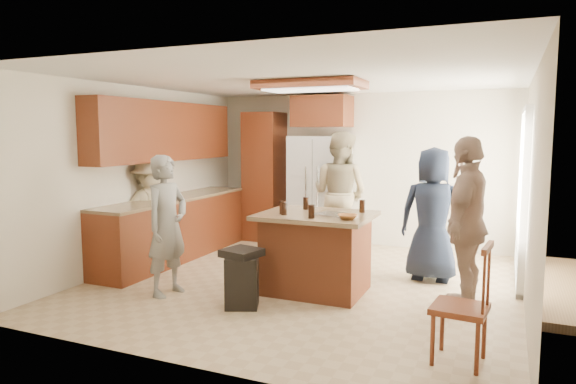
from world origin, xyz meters
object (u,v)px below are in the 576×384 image
at_px(person_behind_left, 340,194).
at_px(person_behind_right, 433,214).
at_px(person_counter, 150,211).
at_px(refrigerator, 320,191).
at_px(spindle_chair, 463,309).
at_px(kitchen_island, 316,252).
at_px(person_front_left, 167,225).
at_px(person_side_right, 467,224).
at_px(trash_bin, 242,277).

relative_size(person_behind_left, person_behind_right, 1.11).
height_order(person_behind_right, person_counter, person_behind_right).
bearing_deg(refrigerator, spindle_chair, -55.42).
bearing_deg(person_counter, person_behind_right, -57.75).
bearing_deg(person_behind_left, refrigerator, -31.98).
height_order(person_behind_left, kitchen_island, person_behind_left).
distance_m(person_front_left, person_counter, 1.47).
bearing_deg(kitchen_island, person_side_right, 1.25).
bearing_deg(person_behind_left, person_side_right, 149.72).
height_order(person_side_right, kitchen_island, person_side_right).
height_order(person_counter, kitchen_island, person_counter).
relative_size(person_side_right, trash_bin, 2.90).
relative_size(person_side_right, kitchen_island, 1.43).
height_order(person_side_right, person_counter, person_side_right).
bearing_deg(person_front_left, person_side_right, -68.56).
distance_m(refrigerator, trash_bin, 3.25).
distance_m(person_counter, kitchen_island, 2.61).
bearing_deg(kitchen_island, person_front_left, -153.71).
xyz_separation_m(person_behind_left, trash_bin, (-0.24, -2.69, -0.62)).
relative_size(person_behind_right, person_counter, 1.11).
bearing_deg(person_front_left, person_behind_right, -49.16).
bearing_deg(person_side_right, person_front_left, -67.02).
height_order(person_behind_left, person_side_right, person_behind_left).
height_order(person_front_left, trash_bin, person_front_left).
bearing_deg(person_behind_right, person_front_left, 35.99).
height_order(person_behind_right, person_side_right, person_side_right).
relative_size(person_counter, kitchen_island, 1.18).
bearing_deg(person_behind_left, person_behind_right, 163.15).
distance_m(person_front_left, kitchen_island, 1.74).
bearing_deg(person_counter, refrigerator, -19.11).
xyz_separation_m(person_behind_left, refrigerator, (-0.50, 0.50, -0.04)).
bearing_deg(kitchen_island, refrigerator, 108.76).
distance_m(person_behind_right, spindle_chair, 2.42).
bearing_deg(trash_bin, spindle_chair, -12.22).
relative_size(person_front_left, person_side_right, 0.88).
height_order(person_behind_left, trash_bin, person_behind_left).
height_order(person_behind_right, kitchen_island, person_behind_right).
bearing_deg(trash_bin, person_front_left, 177.30).
xyz_separation_m(person_behind_left, person_counter, (-2.27, -1.61, -0.18)).
xyz_separation_m(kitchen_island, spindle_chair, (1.73, -1.30, -0.02)).
height_order(person_front_left, person_behind_right, person_behind_right).
bearing_deg(spindle_chair, person_side_right, 93.61).
bearing_deg(person_behind_left, spindle_chair, 135.76).
relative_size(person_side_right, refrigerator, 1.02).
relative_size(person_behind_left, person_side_right, 1.03).
height_order(person_front_left, spindle_chair, person_front_left).
relative_size(refrigerator, kitchen_island, 1.41).
relative_size(trash_bin, spindle_chair, 0.63).
distance_m(person_behind_right, kitchen_island, 1.60).
xyz_separation_m(person_behind_left, person_side_right, (1.95, -1.85, -0.02)).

